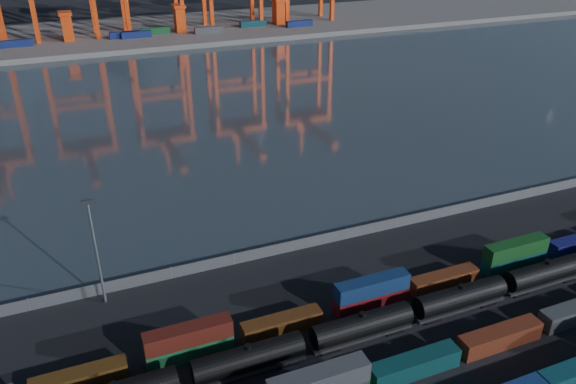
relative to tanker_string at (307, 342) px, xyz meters
name	(u,v)px	position (x,y,z in m)	size (l,w,h in m)	color
ground	(380,367)	(7.57, -5.20, -2.21)	(700.00, 700.00, 0.00)	black
harbor_water	(186,109)	(7.57, 99.80, -2.20)	(700.00, 700.00, 0.00)	#29353C
far_quay	(130,33)	(7.57, 204.80, -1.21)	(700.00, 70.00, 2.00)	#514F4C
container_row_mid	(435,356)	(13.74, -7.68, -0.53)	(140.95, 2.41, 5.14)	#45474A
container_row_north	(395,290)	(16.24, 5.42, -0.37)	(139.51, 2.24, 4.78)	navy
tanker_string	(307,342)	(0.00, 0.00, 0.00)	(122.80, 3.07, 4.40)	black
waterfront_fence	(293,246)	(7.57, 22.80, -1.20)	(160.12, 0.12, 2.20)	#595B5E
yard_light_mast	(96,247)	(-22.43, 20.80, 7.09)	(1.60, 0.40, 16.60)	slate
quay_containers	(106,36)	(-3.42, 190.27, 1.09)	(172.58, 10.99, 2.60)	navy
straddle_carriers	(125,21)	(5.07, 194.80, 5.61)	(140.00, 7.00, 11.10)	red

